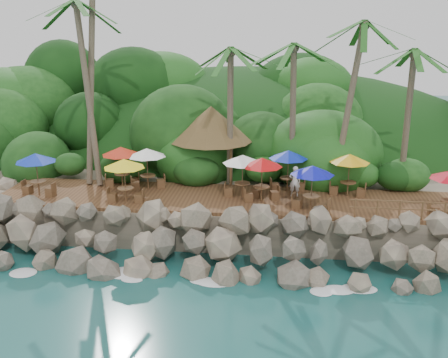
# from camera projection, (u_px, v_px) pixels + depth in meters

# --- Properties ---
(ground) EXTENTS (140.00, 140.00, 0.00)m
(ground) POSITION_uv_depth(u_px,v_px,m) (209.00, 284.00, 24.53)
(ground) COLOR #19514F
(ground) RESTS_ON ground
(land_base) EXTENTS (32.00, 25.20, 2.10)m
(land_base) POSITION_uv_depth(u_px,v_px,m) (239.00, 171.00, 39.44)
(land_base) COLOR gray
(land_base) RESTS_ON ground
(jungle_hill) EXTENTS (44.80, 28.00, 15.40)m
(jungle_hill) POSITION_uv_depth(u_px,v_px,m) (247.00, 159.00, 46.88)
(jungle_hill) COLOR #143811
(jungle_hill) RESTS_ON ground
(seawall) EXTENTS (29.00, 4.00, 2.30)m
(seawall) POSITION_uv_depth(u_px,v_px,m) (215.00, 245.00, 26.10)
(seawall) COLOR gray
(seawall) RESTS_ON ground
(terrace) EXTENTS (26.00, 5.00, 0.20)m
(terrace) POSITION_uv_depth(u_px,v_px,m) (224.00, 199.00, 29.60)
(terrace) COLOR brown
(terrace) RESTS_ON land_base
(jungle_foliage) EXTENTS (44.00, 16.00, 12.00)m
(jungle_foliage) POSITION_uv_depth(u_px,v_px,m) (238.00, 188.00, 38.80)
(jungle_foliage) COLOR #143811
(jungle_foliage) RESTS_ON ground
(foam_line) EXTENTS (25.20, 0.80, 0.06)m
(foam_line) POSITION_uv_depth(u_px,v_px,m) (210.00, 281.00, 24.81)
(foam_line) COLOR white
(foam_line) RESTS_ON ground
(palms) EXTENTS (24.64, 7.12, 15.55)m
(palms) POSITION_uv_depth(u_px,v_px,m) (242.00, 17.00, 29.08)
(palms) COLOR brown
(palms) RESTS_ON ground
(palapa) EXTENTS (5.23, 5.23, 4.60)m
(palapa) POSITION_uv_depth(u_px,v_px,m) (211.00, 124.00, 32.47)
(palapa) COLOR brown
(palapa) RESTS_ON ground
(dining_clusters) EXTENTS (24.74, 5.49, 2.48)m
(dining_clusters) POSITION_uv_depth(u_px,v_px,m) (230.00, 163.00, 28.91)
(dining_clusters) COLOR brown
(dining_clusters) RESTS_ON terrace
(railing) EXTENTS (6.10, 0.10, 1.00)m
(railing) POSITION_uv_depth(u_px,v_px,m) (411.00, 208.00, 26.08)
(railing) COLOR brown
(railing) RESTS_ON terrace
(waiter) EXTENTS (0.65, 0.43, 1.79)m
(waiter) POSITION_uv_depth(u_px,v_px,m) (295.00, 181.00, 29.57)
(waiter) COLOR silver
(waiter) RESTS_ON terrace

